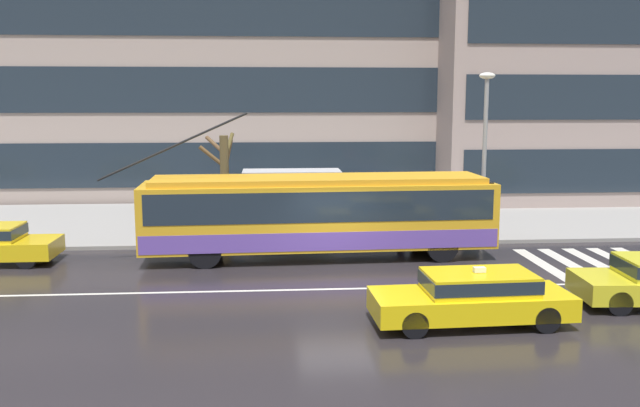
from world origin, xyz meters
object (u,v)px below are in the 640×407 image
object	(u,v)px
street_lamp	(485,140)
street_tree_bare	(224,177)
pedestrian_approaching_curb	(294,189)
trolleybus	(319,213)
taxi_oncoming_near	(474,296)
pedestrian_at_shelter	(404,196)
bus_shelter	(292,186)

from	to	relation	value
street_lamp	street_tree_bare	distance (m)	10.02
pedestrian_approaching_curb	street_lamp	size ratio (longest dim) A/B	0.33
trolleybus	taxi_oncoming_near	bearing A→B (deg)	-66.25
pedestrian_at_shelter	taxi_oncoming_near	bearing A→B (deg)	-91.78
trolleybus	street_tree_bare	distance (m)	5.37
taxi_oncoming_near	street_tree_bare	size ratio (longest dim) A/B	1.24
street_lamp	street_tree_bare	xyz separation A→B (m)	(-9.72, 1.94, -1.49)
trolleybus	pedestrian_at_shelter	xyz separation A→B (m)	(3.48, 2.99, 0.11)
street_lamp	street_tree_bare	bearing A→B (deg)	168.71
taxi_oncoming_near	bus_shelter	world-z (taller)	bus_shelter
taxi_oncoming_near	street_lamp	world-z (taller)	street_lamp
bus_shelter	pedestrian_approaching_curb	distance (m)	0.53
trolleybus	taxi_oncoming_near	distance (m)	7.89
trolleybus	pedestrian_approaching_curb	size ratio (longest dim) A/B	6.52
taxi_oncoming_near	pedestrian_approaching_curb	size ratio (longest dim) A/B	2.39
taxi_oncoming_near	pedestrian_at_shelter	size ratio (longest dim) A/B	2.54
taxi_oncoming_near	pedestrian_at_shelter	xyz separation A→B (m)	(0.32, 10.17, 0.93)
street_tree_bare	street_lamp	bearing A→B (deg)	-11.29
taxi_oncoming_near	bus_shelter	bearing A→B (deg)	109.67
pedestrian_approaching_curb	street_lamp	xyz separation A→B (m)	(6.98, -2.26, 2.04)
bus_shelter	pedestrian_approaching_curb	world-z (taller)	bus_shelter
street_lamp	pedestrian_at_shelter	bearing A→B (deg)	162.85
taxi_oncoming_near	bus_shelter	distance (m)	11.83
pedestrian_at_shelter	pedestrian_approaching_curb	distance (m)	4.39
pedestrian_at_shelter	pedestrian_approaching_curb	size ratio (longest dim) A/B	0.94
pedestrian_approaching_curb	street_tree_bare	distance (m)	2.81
taxi_oncoming_near	street_lamp	xyz separation A→B (m)	(3.13, 9.30, 3.10)
trolleybus	street_tree_bare	world-z (taller)	trolleybus
bus_shelter	trolleybus	bearing A→B (deg)	-78.42
pedestrian_at_shelter	street_lamp	bearing A→B (deg)	-17.15
taxi_oncoming_near	street_lamp	bearing A→B (deg)	71.39
bus_shelter	street_tree_bare	distance (m)	2.66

